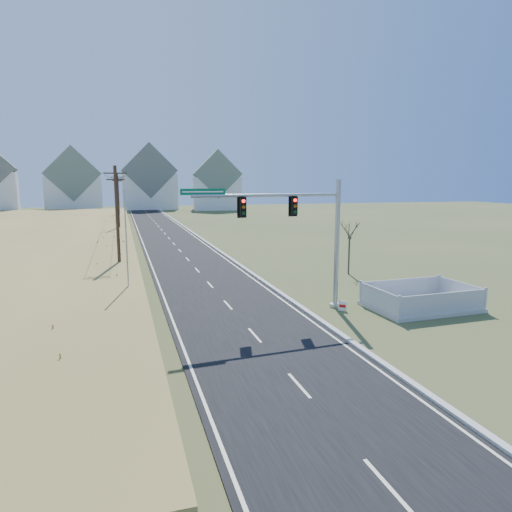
% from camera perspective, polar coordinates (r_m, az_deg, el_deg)
% --- Properties ---
extents(ground, '(260.00, 260.00, 0.00)m').
position_cam_1_polar(ground, '(25.20, -1.46, -8.58)').
color(ground, '#404E25').
rests_on(ground, ground).
extents(road, '(8.00, 180.00, 0.06)m').
position_cam_1_polar(road, '(73.84, -11.61, 3.07)').
color(road, black).
rests_on(road, ground).
extents(curb, '(0.30, 180.00, 0.18)m').
position_cam_1_polar(curb, '(74.30, -8.42, 3.24)').
color(curb, '#B2AFA8').
rests_on(curb, ground).
extents(utility_pole_near, '(1.80, 0.26, 9.00)m').
position_cam_1_polar(utility_pole_near, '(38.30, -16.94, 4.30)').
color(utility_pole_near, '#422D1E').
rests_on(utility_pole_near, ground).
extents(utility_pole_mid, '(1.80, 0.26, 9.00)m').
position_cam_1_polar(utility_pole_mid, '(68.25, -16.84, 6.29)').
color(utility_pole_mid, '#422D1E').
rests_on(utility_pole_mid, ground).
extents(utility_pole_far, '(1.80, 0.26, 9.00)m').
position_cam_1_polar(utility_pole_far, '(98.23, -16.80, 7.07)').
color(utility_pole_far, '#422D1E').
rests_on(utility_pole_far, ground).
extents(condo_nnw, '(14.93, 11.17, 17.03)m').
position_cam_1_polar(condo_nnw, '(131.71, -21.88, 8.23)').
color(condo_nnw, white).
rests_on(condo_nnw, ground).
extents(condo_n, '(15.27, 10.20, 18.54)m').
position_cam_1_polar(condo_n, '(135.43, -13.19, 8.94)').
color(condo_n, white).
rests_on(condo_n, ground).
extents(condo_ne, '(14.12, 10.51, 16.52)m').
position_cam_1_polar(condo_ne, '(129.86, -4.92, 8.80)').
color(condo_ne, white).
rests_on(condo_ne, ground).
extents(traffic_signal_mast, '(9.87, 1.07, 7.87)m').
position_cam_1_polar(traffic_signal_mast, '(27.24, 6.65, 2.97)').
color(traffic_signal_mast, '#9EA0A5').
rests_on(traffic_signal_mast, ground).
extents(fence_enclosure, '(6.45, 4.52, 1.44)m').
position_cam_1_polar(fence_enclosure, '(30.04, 19.85, -5.64)').
color(fence_enclosure, '#B7B5AD').
rests_on(fence_enclosure, ground).
extents(open_sign, '(0.43, 0.31, 0.60)m').
position_cam_1_polar(open_sign, '(28.15, 10.76, -6.15)').
color(open_sign, white).
rests_on(open_sign, ground).
extents(flagpole, '(0.33, 0.33, 7.26)m').
position_cam_1_polar(flagpole, '(29.25, -15.80, -0.58)').
color(flagpole, '#B7B5AD').
rests_on(flagpole, ground).
extents(bare_tree, '(1.80, 1.80, 4.76)m').
position_cam_1_polar(bare_tree, '(38.90, 11.65, 3.33)').
color(bare_tree, '#4C3F33').
rests_on(bare_tree, ground).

